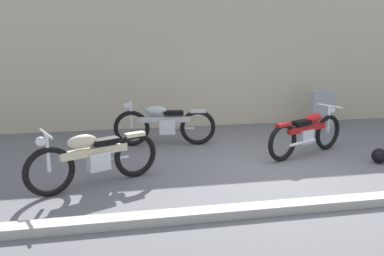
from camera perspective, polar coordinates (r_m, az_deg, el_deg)
The scene contains 8 objects.
ground_plane at distance 6.80m, azimuth 12.36°, elevation -6.46°, with size 40.00×40.00×0.00m, color slate.
building_wall at distance 10.09m, azimuth 4.23°, elevation 9.79°, with size 18.00×0.30×3.29m, color beige.
curb_strip at distance 5.56m, azimuth 18.34°, elevation -10.80°, with size 18.00×0.24×0.12m, color #B7B2A8.
stone_marker at distance 10.21m, azimuth 18.88°, elevation 2.60°, with size 0.62×0.20×0.97m, color #9E9EA3.
helmet at distance 7.88m, azimuth 26.25°, elevation -3.74°, with size 0.28×0.28×0.28m, color black.
motorcycle_red at distance 7.82m, azimuth 16.88°, elevation -0.68°, with size 1.94×1.02×0.94m.
motorcycle_silver at distance 8.17m, azimuth -4.22°, elevation 0.63°, with size 2.18×0.61×0.98m.
motorcycle_cream at distance 6.10m, azimuth -14.48°, elevation -4.30°, with size 1.99×1.06×0.96m.
Camera 1 is at (-2.57, -5.87, 2.28)m, focal length 35.60 mm.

